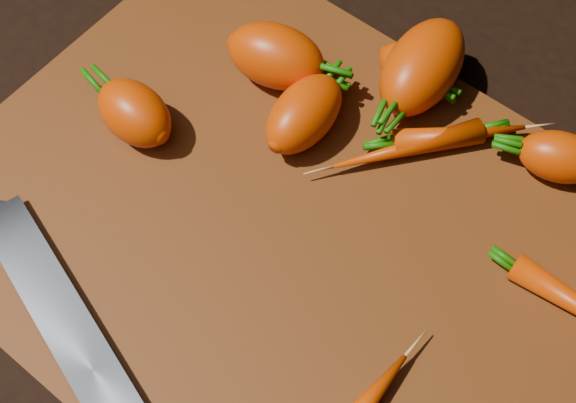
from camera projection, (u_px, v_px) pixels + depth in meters
The scene contains 11 objects.
ground at pixel (280, 232), 0.63m from camera, with size 2.00×2.00×0.01m, color black.
cutting_board at pixel (280, 225), 0.62m from camera, with size 0.50×0.40×0.01m, color #632C0C.
carrot_0 at pixel (276, 56), 0.65m from camera, with size 0.08×0.05×0.05m, color #E23C00.
carrot_1 at pixel (134, 113), 0.63m from camera, with size 0.07×0.05×0.05m, color #E23C00.
carrot_2 at pixel (422, 67), 0.65m from camera, with size 0.10×0.06×0.06m, color #E23C00.
carrot_3 at pixel (304, 114), 0.63m from camera, with size 0.08×0.05×0.05m, color #E23C00.
carrot_4 at pixel (560, 157), 0.62m from camera, with size 0.06×0.04×0.04m, color #E23C00.
carrot_5 at pixel (410, 68), 0.66m from camera, with size 0.06×0.04×0.04m, color #E23C00.
carrot_7 at pixel (459, 135), 0.64m from camera, with size 0.11×0.02×0.02m, color #E23C00.
carrot_10 at pixel (408, 148), 0.63m from camera, with size 0.12×0.02×0.02m, color #E23C00.
knife at pixel (68, 327), 0.56m from camera, with size 0.31×0.12×0.02m.
Camera 1 is at (0.18, -0.21, 0.56)m, focal length 50.00 mm.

